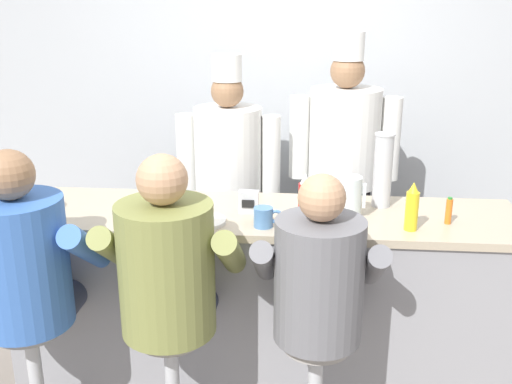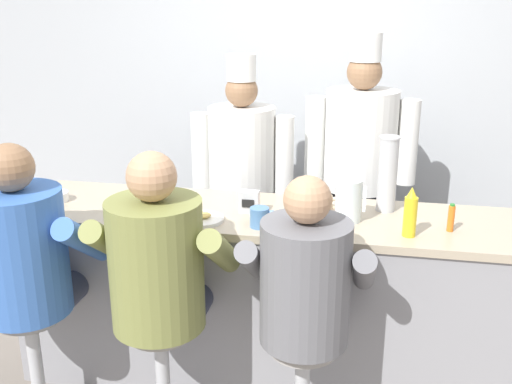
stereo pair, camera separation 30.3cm
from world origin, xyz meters
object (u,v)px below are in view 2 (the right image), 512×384
mustard_bottle_yellow (410,213)px  cook_in_whites_near (242,175)px  cook_in_whites_far (359,164)px  breakfast_plate (201,218)px  coffee_mug_blue (261,217)px  diner_seated_grey (306,288)px  ketchup_bottle_red (305,198)px  coffee_mug_tan (324,203)px  cereal_bowl (55,197)px  napkin_dispenser_chrome (249,202)px  diner_seated_blue (26,256)px  hot_sauce_bottle_orange (451,218)px  diner_seated_olive (160,269)px  water_pitcher_clear (349,200)px  cup_stack_steel (388,174)px

mustard_bottle_yellow → cook_in_whites_near: 1.40m
cook_in_whites_far → breakfast_plate: bearing=-123.2°
coffee_mug_blue → diner_seated_grey: 0.47m
mustard_bottle_yellow → diner_seated_grey: size_ratio=0.17×
ketchup_bottle_red → coffee_mug_tan: (0.09, 0.11, -0.06)m
cook_in_whites_far → cereal_bowl: bearing=-148.4°
mustard_bottle_yellow → napkin_dispenser_chrome: 0.82m
coffee_mug_tan → diner_seated_blue: 1.48m
breakfast_plate → diner_seated_grey: (0.57, -0.36, -0.15)m
diner_seated_grey → hot_sauce_bottle_orange: bearing=36.0°
hot_sauce_bottle_orange → diner_seated_olive: 1.38m
hot_sauce_bottle_orange → cook_in_whites_near: bearing=144.6°
napkin_dispenser_chrome → diner_seated_olive: diner_seated_olive is taller
breakfast_plate → coffee_mug_tan: (0.59, 0.25, 0.03)m
cook_in_whites_near → cook_in_whites_far: (0.74, 0.17, 0.07)m
water_pitcher_clear → diner_seated_olive: diner_seated_olive is taller
cup_stack_steel → cook_in_whites_near: cook_in_whites_near is taller
water_pitcher_clear → napkin_dispenser_chrome: water_pitcher_clear is taller
cereal_bowl → cup_stack_steel: bearing=6.3°
water_pitcher_clear → cup_stack_steel: 0.28m
ketchup_bottle_red → cup_stack_steel: (0.40, 0.19, 0.09)m
cook_in_whites_near → napkin_dispenser_chrome: bearing=-75.0°
ketchup_bottle_red → diner_seated_grey: bearing=-82.0°
coffee_mug_blue → diner_seated_blue: 1.12m
mustard_bottle_yellow → hot_sauce_bottle_orange: (0.20, 0.10, -0.05)m
cereal_bowl → coffee_mug_tan: bearing=4.5°
diner_seated_grey → cereal_bowl: bearing=160.8°
water_pitcher_clear → coffee_mug_tan: size_ratio=1.47×
cup_stack_steel → diner_seated_blue: 1.82m
diner_seated_blue → cook_in_whites_near: bearing=60.1°
mustard_bottle_yellow → diner_seated_olive: bearing=-162.1°
mustard_bottle_yellow → diner_seated_blue: (-1.76, -0.36, -0.21)m
diner_seated_grey → cook_in_whites_near: size_ratio=0.80×
water_pitcher_clear → coffee_mug_tan: (-0.13, 0.11, -0.06)m
coffee_mug_blue → diner_seated_blue: size_ratio=0.10×
napkin_dispenser_chrome → diner_seated_grey: (0.36, -0.53, -0.19)m
ketchup_bottle_red → breakfast_plate: (-0.50, -0.15, -0.09)m
hot_sauce_bottle_orange → cook_in_whites_far: size_ratio=0.07×
coffee_mug_blue → cook_in_whites_far: size_ratio=0.08×
ketchup_bottle_red → coffee_mug_blue: 0.26m
ketchup_bottle_red → cup_stack_steel: bearing=25.2°
coffee_mug_tan → cook_in_whites_near: cook_in_whites_near is taller
diner_seated_olive → cook_in_whites_near: (0.09, 1.31, 0.06)m
ketchup_bottle_red → diner_seated_blue: (-1.25, -0.50, -0.21)m
diner_seated_blue → coffee_mug_tan: bearing=24.4°
coffee_mug_blue → cup_stack_steel: cup_stack_steel is taller
water_pitcher_clear → cook_in_whites_near: cook_in_whites_near is taller
breakfast_plate → cook_in_whites_far: 1.35m
cook_in_whites_near → water_pitcher_clear: bearing=-48.4°
diner_seated_blue → cook_in_whites_far: (1.50, 1.49, 0.13)m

